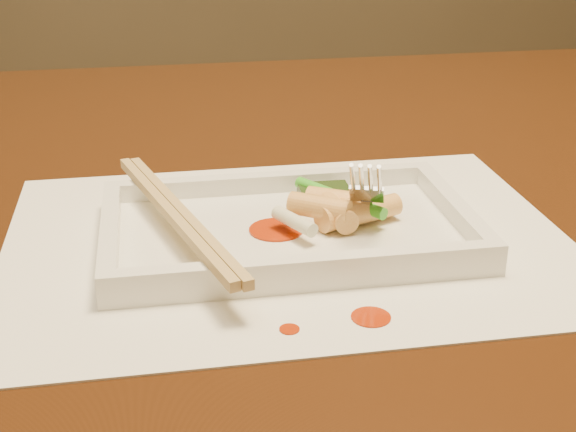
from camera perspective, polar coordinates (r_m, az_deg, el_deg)
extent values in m
cube|color=black|center=(0.68, -7.30, 0.31)|extent=(1.40, 0.90, 0.04)
cube|color=white|center=(0.57, 0.00, -1.71)|extent=(0.40, 0.30, 0.00)
cylinder|color=#AC2805|center=(0.48, 5.92, -7.16)|extent=(0.02, 0.02, 0.00)
cylinder|color=#AC2805|center=(0.47, 0.10, -8.05)|extent=(0.01, 0.01, 0.00)
cube|color=white|center=(0.57, 0.00, -1.28)|extent=(0.26, 0.16, 0.01)
cube|color=white|center=(0.64, -1.14, 2.42)|extent=(0.26, 0.01, 0.01)
cube|color=white|center=(0.50, 1.45, -3.69)|extent=(0.26, 0.01, 0.01)
cube|color=white|center=(0.56, -12.55, -1.16)|extent=(0.01, 0.14, 0.01)
cube|color=white|center=(0.60, 11.75, 0.56)|extent=(0.01, 0.14, 0.01)
cube|color=black|center=(0.61, 2.60, 1.52)|extent=(0.04, 0.03, 0.01)
cylinder|color=#EAEACC|center=(0.55, 0.45, -0.38)|extent=(0.03, 0.04, 0.01)
cylinder|color=green|center=(0.59, 3.68, 1.32)|extent=(0.06, 0.08, 0.01)
cube|color=tan|center=(0.56, -8.34, 0.12)|extent=(0.07, 0.22, 0.01)
cube|color=tan|center=(0.56, -7.52, 0.18)|extent=(0.07, 0.22, 0.01)
cylinder|color=#AC2805|center=(0.57, -0.84, -0.98)|extent=(0.04, 0.04, 0.00)
cylinder|color=#F7CB73|center=(0.58, 5.91, 0.43)|extent=(0.05, 0.03, 0.02)
cylinder|color=#F7CB73|center=(0.57, 4.34, 0.28)|extent=(0.05, 0.04, 0.02)
cylinder|color=#F7CB73|center=(0.57, 2.26, 0.62)|extent=(0.05, 0.04, 0.02)
cylinder|color=#F7CB73|center=(0.57, 3.53, 0.26)|extent=(0.02, 0.04, 0.02)
cylinder|color=#F7CB73|center=(0.59, 3.57, 1.00)|extent=(0.05, 0.04, 0.02)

